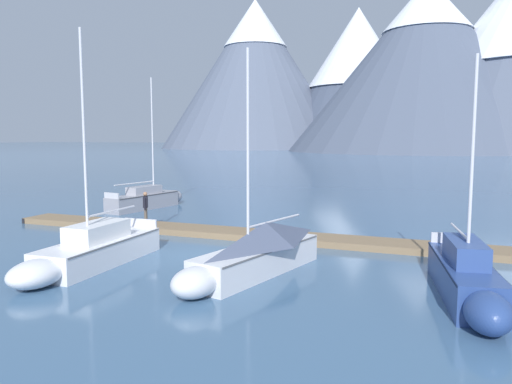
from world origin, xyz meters
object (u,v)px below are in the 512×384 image
Objects in this scene: mooring_buoy_channel_marker at (107,233)px; person_on_dock at (146,206)px; sailboat_nearest_berth at (148,199)px; sailboat_second_berth at (90,251)px; sailboat_mid_dock_starboard at (467,278)px; sailboat_mid_dock_port at (255,251)px.

person_on_dock is at bearing 84.64° from mooring_buoy_channel_marker.
sailboat_nearest_berth is 1.02× the size of sailboat_second_berth.
sailboat_nearest_berth is at bearing 116.29° from sailboat_second_berth.
sailboat_mid_dock_starboard is 16.08m from mooring_buoy_channel_marker.
mooring_buoy_channel_marker is at bearing 121.86° from sailboat_second_berth.
sailboat_nearest_berth is 1.14× the size of sailboat_mid_dock_port.
sailboat_second_berth reaches higher than sailboat_mid_dock_starboard.
sailboat_mid_dock_port is 4.61× the size of person_on_dock.
sailboat_mid_dock_starboard is 11.36× the size of mooring_buoy_channel_marker.
mooring_buoy_channel_marker is (4.13, -9.50, -0.37)m from sailboat_nearest_berth.
sailboat_mid_dock_port is 10.41m from person_on_dock.
sailboat_mid_dock_port is at bearing -19.09° from mooring_buoy_channel_marker.
sailboat_second_berth is 7.73m from person_on_dock.
person_on_dock is 2.67× the size of mooring_buoy_channel_marker.
mooring_buoy_channel_marker is at bearing 167.98° from sailboat_mid_dock_starboard.
sailboat_nearest_berth reaches higher than sailboat_mid_dock_port.
sailboat_nearest_berth reaches higher than sailboat_second_berth.
sailboat_nearest_berth is 10.37m from mooring_buoy_channel_marker.
sailboat_nearest_berth reaches higher than sailboat_mid_dock_starboard.
sailboat_second_berth is at bearing -71.04° from person_on_dock.
person_on_dock is (-15.46, 6.18, 0.56)m from sailboat_mid_dock_starboard.
sailboat_mid_dock_starboard is 4.26× the size of person_on_dock.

